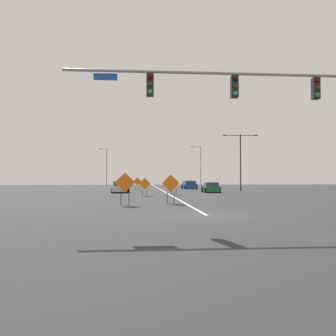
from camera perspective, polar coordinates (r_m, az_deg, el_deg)
ground at (r=17.01m, az=6.28°, el=-7.60°), size 158.42×158.42×0.00m
road_centre_stripe at (r=60.73m, az=-1.55°, el=-3.30°), size 0.16×88.01×0.01m
traffic_signal_assembly at (r=18.33m, az=17.41°, el=10.72°), size 16.35×0.44×7.36m
street_lamp_near_left at (r=72.89m, az=-9.93°, el=0.38°), size 1.57×0.24×7.83m
street_lamp_far_right at (r=79.21m, az=5.18°, el=0.64°), size 2.26×0.24×8.89m
street_lamp_far_left at (r=49.50m, az=11.60°, el=1.83°), size 4.83×0.24×7.79m
construction_sign_median_far at (r=24.93m, az=0.42°, el=-2.74°), size 1.22×0.16×2.02m
construction_sign_left_lane at (r=35.51m, az=-3.77°, el=-2.68°), size 1.19×0.06×1.80m
construction_sign_left_shoulder at (r=23.55m, az=-6.94°, el=-2.59°), size 1.35×0.07×2.16m
construction_sign_median_near at (r=38.14m, az=0.98°, el=-2.58°), size 1.16×0.12×1.82m
construction_sign_right_shoulder at (r=52.00m, az=-4.99°, el=-2.27°), size 1.16×0.12×1.88m
car_blue_approaching at (r=58.25m, az=3.44°, el=-2.74°), size 2.28×4.38×1.34m
car_green_near at (r=44.33m, az=6.90°, el=-3.13°), size 2.02×3.98×1.26m
car_silver_passing at (r=43.83m, az=-7.64°, el=-3.09°), size 2.10×3.98×1.39m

